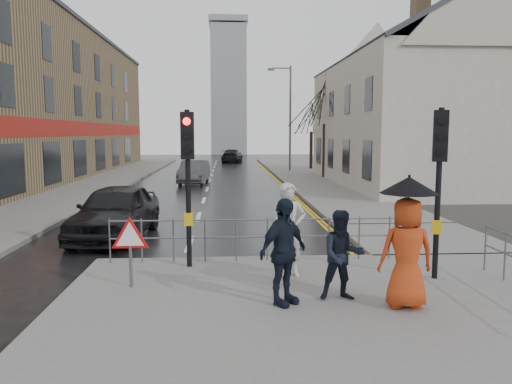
{
  "coord_description": "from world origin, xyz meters",
  "views": [
    {
      "loc": [
        1.01,
        -10.54,
        3.05
      ],
      "look_at": [
        1.87,
        3.62,
        1.36
      ],
      "focal_mm": 35.0,
      "sensor_mm": 36.0,
      "label": 1
    }
  ],
  "objects": [
    {
      "name": "ground",
      "position": [
        0.0,
        0.0,
        0.0
      ],
      "size": [
        120.0,
        120.0,
        0.0
      ],
      "primitive_type": "plane",
      "color": "black",
      "rests_on": "ground"
    },
    {
      "name": "near_pavement",
      "position": [
        3.0,
        -3.5,
        0.07
      ],
      "size": [
        10.0,
        9.0,
        0.14
      ],
      "primitive_type": "cube",
      "color": "#605E5B",
      "rests_on": "ground"
    },
    {
      "name": "left_pavement",
      "position": [
        -6.5,
        23.0,
        0.07
      ],
      "size": [
        4.0,
        44.0,
        0.14
      ],
      "primitive_type": "cube",
      "color": "#605E5B",
      "rests_on": "ground"
    },
    {
      "name": "right_pavement",
      "position": [
        6.5,
        25.0,
        0.07
      ],
      "size": [
        4.0,
        40.0,
        0.14
      ],
      "primitive_type": "cube",
      "color": "#605E5B",
      "rests_on": "ground"
    },
    {
      "name": "pavement_bridge_right",
      "position": [
        6.5,
        3.0,
        0.07
      ],
      "size": [
        4.0,
        4.2,
        0.14
      ],
      "primitive_type": "cube",
      "color": "#605E5B",
      "rests_on": "ground"
    },
    {
      "name": "building_left_terrace",
      "position": [
        -12.0,
        22.0,
        5.0
      ],
      "size": [
        8.0,
        42.0,
        10.0
      ],
      "primitive_type": "cube",
      "color": "#7B6647",
      "rests_on": "ground"
    },
    {
      "name": "building_right_cream",
      "position": [
        12.0,
        18.0,
        4.78
      ],
      "size": [
        9.0,
        16.4,
        10.1
      ],
      "color": "beige",
      "rests_on": "ground"
    },
    {
      "name": "church_tower",
      "position": [
        1.5,
        62.0,
        9.0
      ],
      "size": [
        5.0,
        5.0,
        18.0
      ],
      "primitive_type": "cube",
      "color": "gray",
      "rests_on": "ground"
    },
    {
      "name": "traffic_signal_near_left",
      "position": [
        0.2,
        0.2,
        2.46
      ],
      "size": [
        0.28,
        0.27,
        3.4
      ],
      "color": "black",
      "rests_on": "near_pavement"
    },
    {
      "name": "traffic_signal_near_right",
      "position": [
        5.2,
        -1.0,
        2.46
      ],
      "size": [
        0.34,
        0.33,
        3.4
      ],
      "color": "black",
      "rests_on": "near_pavement"
    },
    {
      "name": "guard_railing_front",
      "position": [
        1.95,
        0.6,
        0.86
      ],
      "size": [
        7.14,
        0.04,
        1.0
      ],
      "color": "#595B5E",
      "rests_on": "near_pavement"
    },
    {
      "name": "warning_sign",
      "position": [
        -0.8,
        -1.21,
        1.04
      ],
      "size": [
        0.8,
        0.07,
        1.35
      ],
      "color": "#595B5E",
      "rests_on": "near_pavement"
    },
    {
      "name": "street_lamp",
      "position": [
        5.82,
        28.0,
        4.71
      ],
      "size": [
        1.83,
        0.25,
        8.0
      ],
      "color": "#595B5E",
      "rests_on": "right_pavement"
    },
    {
      "name": "tree_near",
      "position": [
        7.5,
        22.0,
        5.14
      ],
      "size": [
        2.4,
        2.4,
        6.58
      ],
      "color": "#31261B",
      "rests_on": "right_pavement"
    },
    {
      "name": "tree_far",
      "position": [
        8.0,
        30.0,
        4.42
      ],
      "size": [
        2.4,
        2.4,
        5.64
      ],
      "color": "#31261B",
      "rests_on": "right_pavement"
    },
    {
      "name": "pedestrian_a",
      "position": [
        2.28,
        -0.65,
        1.1
      ],
      "size": [
        0.74,
        0.53,
        1.91
      ],
      "primitive_type": "imported",
      "rotation": [
        0.0,
        0.0,
        0.11
      ],
      "color": "#B5B6B2",
      "rests_on": "near_pavement"
    },
    {
      "name": "pedestrian_b",
      "position": [
        3.03,
        -2.17,
        0.93
      ],
      "size": [
        0.77,
        0.6,
        1.58
      ],
      "primitive_type": "imported",
      "rotation": [
        0.0,
        0.0,
        0.0
      ],
      "color": "black",
      "rests_on": "near_pavement"
    },
    {
      "name": "pedestrian_with_umbrella",
      "position": [
        4.0,
        -2.61,
        1.3
      ],
      "size": [
        0.96,
        0.96,
        2.2
      ],
      "color": "#AF3814",
      "rests_on": "near_pavement"
    },
    {
      "name": "pedestrian_d",
      "position": [
        1.97,
        -2.34,
        1.05
      ],
      "size": [
        1.1,
        1.04,
        1.83
      ],
      "primitive_type": "imported",
      "rotation": [
        0.0,
        0.0,
        0.72
      ],
      "color": "black",
      "rests_on": "near_pavement"
    },
    {
      "name": "car_parked",
      "position": [
        -2.2,
        4.0,
        0.78
      ],
      "size": [
        2.25,
        4.74,
        1.56
      ],
      "primitive_type": "imported",
      "rotation": [
        0.0,
        0.0,
        -0.09
      ],
      "color": "black",
      "rests_on": "ground"
    },
    {
      "name": "car_mid",
      "position": [
        -0.91,
        19.75,
        0.7
      ],
      "size": [
        1.82,
        4.35,
        1.4
      ],
      "primitive_type": "imported",
      "rotation": [
        0.0,
        0.0,
        -0.08
      ],
      "color": "#505255",
      "rests_on": "ground"
    },
    {
      "name": "car_far",
      "position": [
        1.68,
        41.3,
        0.67
      ],
      "size": [
        2.43,
        4.84,
        1.35
      ],
      "primitive_type": "imported",
      "rotation": [
        0.0,
        0.0,
        3.02
      ],
      "color": "black",
      "rests_on": "ground"
    }
  ]
}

